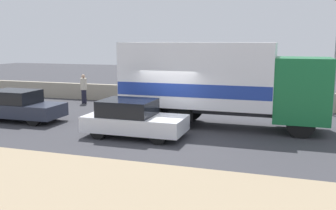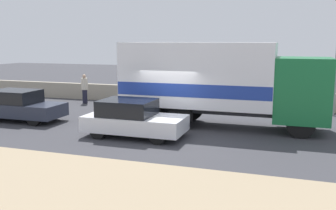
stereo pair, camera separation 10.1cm
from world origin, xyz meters
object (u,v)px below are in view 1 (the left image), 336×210
at_px(box_truck, 216,81).
at_px(car_hatchback, 133,119).
at_px(pedestrian, 84,88).
at_px(car_sedan_second, 19,106).

xyz_separation_m(box_truck, car_hatchback, (-2.74, -2.75, -1.31)).
height_order(box_truck, pedestrian, box_truck).
bearing_deg(car_sedan_second, car_hatchback, -9.48).
height_order(car_hatchback, car_sedan_second, car_hatchback).
height_order(box_truck, car_hatchback, box_truck).
height_order(box_truck, car_sedan_second, box_truck).
distance_m(box_truck, pedestrian, 9.54).
bearing_deg(car_sedan_second, pedestrian, 87.01).
bearing_deg(pedestrian, car_sedan_second, -92.99).
bearing_deg(box_truck, pedestrian, 157.04).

